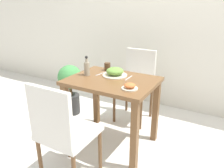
# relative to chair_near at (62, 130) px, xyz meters

# --- Properties ---
(ground_plane) EXTENTS (16.00, 16.00, 0.00)m
(ground_plane) POSITION_rel_chair_near_xyz_m (0.06, 0.68, -0.51)
(ground_plane) COLOR silver
(wall_back) EXTENTS (8.00, 0.05, 2.60)m
(wall_back) POSITION_rel_chair_near_xyz_m (0.06, 1.90, 0.79)
(wall_back) COLOR silver
(wall_back) RESTS_ON ground_plane
(dining_table) EXTENTS (0.86, 0.65, 0.73)m
(dining_table) POSITION_rel_chair_near_xyz_m (0.06, 0.68, 0.09)
(dining_table) COLOR brown
(dining_table) RESTS_ON ground_plane
(chair_near) EXTENTS (0.42, 0.42, 0.90)m
(chair_near) POSITION_rel_chair_near_xyz_m (0.00, 0.00, 0.00)
(chair_near) COLOR silver
(chair_near) RESTS_ON ground_plane
(chair_far) EXTENTS (0.42, 0.42, 0.90)m
(chair_far) POSITION_rel_chair_near_xyz_m (0.05, 1.34, 0.00)
(chair_far) COLOR silver
(chair_far) RESTS_ON ground_plane
(food_plate) EXTENTS (0.26, 0.26, 0.09)m
(food_plate) POSITION_rel_chair_near_xyz_m (0.03, 0.79, 0.26)
(food_plate) COLOR beige
(food_plate) RESTS_ON dining_table
(side_plate) EXTENTS (0.14, 0.14, 0.06)m
(side_plate) POSITION_rel_chair_near_xyz_m (0.33, 0.53, 0.25)
(side_plate) COLOR beige
(side_plate) RESTS_ON dining_table
(drink_cup) EXTENTS (0.07, 0.07, 0.09)m
(drink_cup) POSITION_rel_chair_near_xyz_m (-0.13, 0.93, 0.27)
(drink_cup) COLOR #4C331E
(drink_cup) RESTS_ON dining_table
(sauce_bottle) EXTENTS (0.06, 0.06, 0.21)m
(sauce_bottle) POSITION_rel_chair_near_xyz_m (-0.23, 0.66, 0.30)
(sauce_bottle) COLOR gray
(sauce_bottle) RESTS_ON dining_table
(fork_utensil) EXTENTS (0.04, 0.19, 0.00)m
(fork_utensil) POSITION_rel_chair_near_xyz_m (-0.12, 0.79, 0.23)
(fork_utensil) COLOR silver
(fork_utensil) RESTS_ON dining_table
(spoon_utensil) EXTENTS (0.01, 0.16, 0.00)m
(spoon_utensil) POSITION_rel_chair_near_xyz_m (0.19, 0.79, 0.23)
(spoon_utensil) COLOR silver
(spoon_utensil) RESTS_ON dining_table
(potted_plant_left) EXTENTS (0.32, 0.32, 0.68)m
(potted_plant_left) POSITION_rel_chair_near_xyz_m (-0.76, 1.01, -0.10)
(potted_plant_left) COLOR #333333
(potted_plant_left) RESTS_ON ground_plane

